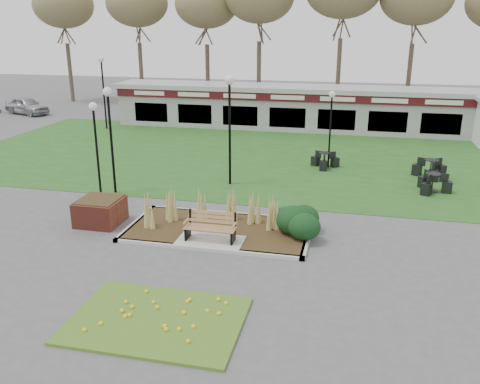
% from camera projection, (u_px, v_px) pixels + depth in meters
% --- Properties ---
extents(ground, '(100.00, 100.00, 0.00)m').
position_uv_depth(ground, '(209.00, 245.00, 16.71)').
color(ground, '#515154').
rests_on(ground, ground).
extents(lawn, '(34.00, 16.00, 0.02)m').
position_uv_depth(lawn, '(270.00, 156.00, 27.80)').
color(lawn, '#21551A').
rests_on(lawn, ground).
extents(flower_bed, '(4.20, 3.00, 0.16)m').
position_uv_depth(flower_bed, '(157.00, 319.00, 12.44)').
color(flower_bed, '#38601B').
rests_on(flower_bed, ground).
extents(planting_bed, '(6.75, 3.40, 1.27)m').
position_uv_depth(planting_bed, '(255.00, 223.00, 17.57)').
color(planting_bed, '#332914').
rests_on(planting_bed, ground).
extents(park_bench, '(1.70, 0.66, 0.93)m').
position_uv_depth(park_bench, '(211.00, 226.00, 16.75)').
color(park_bench, '#A66D4B').
rests_on(park_bench, ground).
extents(brick_planter, '(1.50, 1.50, 0.95)m').
position_uv_depth(brick_planter, '(100.00, 211.00, 18.42)').
color(brick_planter, brown).
rests_on(brick_planter, ground).
extents(food_pavilion, '(24.60, 3.40, 2.90)m').
position_uv_depth(food_pavilion, '(290.00, 107.00, 34.69)').
color(food_pavilion, '#949497').
rests_on(food_pavilion, ground).
extents(tree_backdrop, '(47.24, 5.24, 10.36)m').
position_uv_depth(tree_backdrop, '(307.00, 4.00, 39.94)').
color(tree_backdrop, '#47382B').
rests_on(tree_backdrop, ground).
extents(lamp_post_near_left, '(0.37, 0.37, 4.50)m').
position_uv_depth(lamp_post_near_left, '(109.00, 117.00, 20.85)').
color(lamp_post_near_left, black).
rests_on(lamp_post_near_left, ground).
extents(lamp_post_mid_left, '(0.33, 0.33, 4.01)m').
position_uv_depth(lamp_post_mid_left, '(95.00, 129.00, 20.24)').
color(lamp_post_mid_left, black).
rests_on(lamp_post_mid_left, ground).
extents(lamp_post_mid_right, '(0.40, 0.40, 4.86)m').
position_uv_depth(lamp_post_mid_right, '(230.00, 106.00, 21.92)').
color(lamp_post_mid_right, black).
rests_on(lamp_post_mid_right, ground).
extents(lamp_post_far_right, '(0.32, 0.32, 3.82)m').
position_uv_depth(lamp_post_far_right, '(331.00, 112.00, 24.92)').
color(lamp_post_far_right, black).
rests_on(lamp_post_far_right, ground).
extents(lamp_post_far_left, '(0.40, 0.40, 4.86)m').
position_uv_depth(lamp_post_far_left, '(102.00, 77.00, 33.91)').
color(lamp_post_far_left, black).
rests_on(lamp_post_far_left, ground).
extents(bistro_set_b, '(1.46, 1.29, 0.77)m').
position_uv_depth(bistro_set_b, '(325.00, 163.00, 25.55)').
color(bistro_set_b, black).
rests_on(bistro_set_b, ground).
extents(bistro_set_c, '(1.34, 1.55, 0.82)m').
position_uv_depth(bistro_set_c, '(432.00, 186.00, 21.88)').
color(bistro_set_c, black).
rests_on(bistro_set_c, ground).
extents(bistro_set_d, '(1.61, 1.48, 0.86)m').
position_uv_depth(bistro_set_d, '(430.00, 171.00, 23.92)').
color(bistro_set_d, black).
rests_on(bistro_set_d, ground).
extents(car_silver, '(4.32, 2.87, 1.37)m').
position_uv_depth(car_silver, '(27.00, 106.00, 40.40)').
color(car_silver, '#B1B0B5').
rests_on(car_silver, ground).
extents(car_black, '(4.42, 2.79, 1.37)m').
position_uv_depth(car_black, '(182.00, 102.00, 42.04)').
color(car_black, black).
rests_on(car_black, ground).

